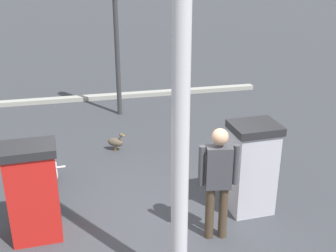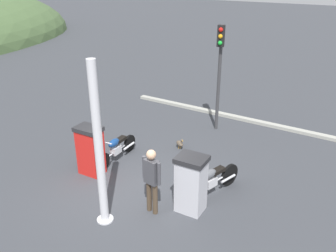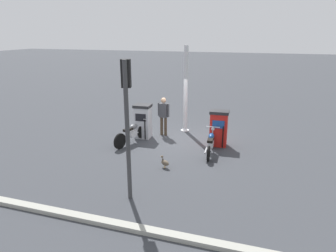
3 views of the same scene
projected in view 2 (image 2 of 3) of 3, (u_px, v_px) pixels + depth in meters
The scene contains 10 objects.
ground_plane at pixel (135, 191), 9.68m from camera, with size 120.00×120.00×0.00m, color #383A3F.
fuel_pump_near at pixel (191, 184), 8.64m from camera, with size 0.66×0.76×1.51m.
fuel_pump_far at pixel (90, 150), 10.26m from camera, with size 0.60×0.78×1.49m.
motorcycle_near_pump at pixel (211, 181), 9.31m from camera, with size 2.07×0.83×0.96m.
motorcycle_far_pump at pixel (116, 148), 11.04m from camera, with size 1.98×0.56×0.92m.
attendant_person at pixel (152, 177), 8.46m from camera, with size 0.27×0.58×1.74m.
wandering_duck at pixel (180, 143), 11.87m from camera, with size 0.31×0.40×0.42m.
roadside_traffic_light at pixel (220, 61), 12.33m from camera, with size 0.40×0.28×3.87m.
canopy_support_pole at pixel (99, 151), 7.79m from camera, with size 0.40×0.40×3.97m.
road_edge_kerb at pixel (227, 115), 14.52m from camera, with size 0.26×8.64×0.12m.
Camera 2 is at (-6.39, -5.06, 5.59)m, focal length 37.67 mm.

